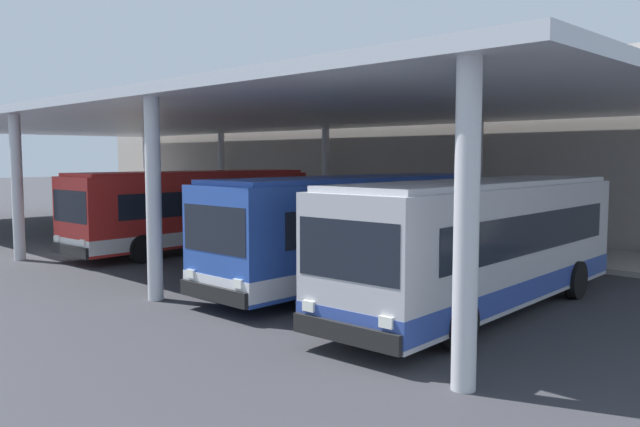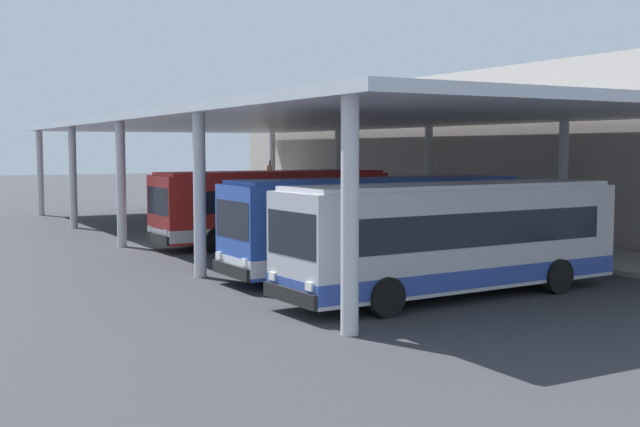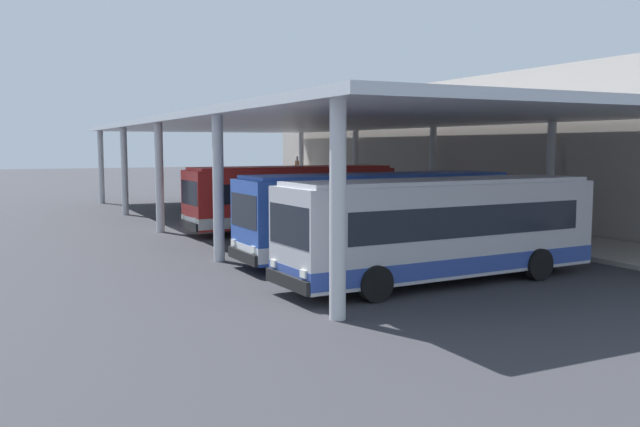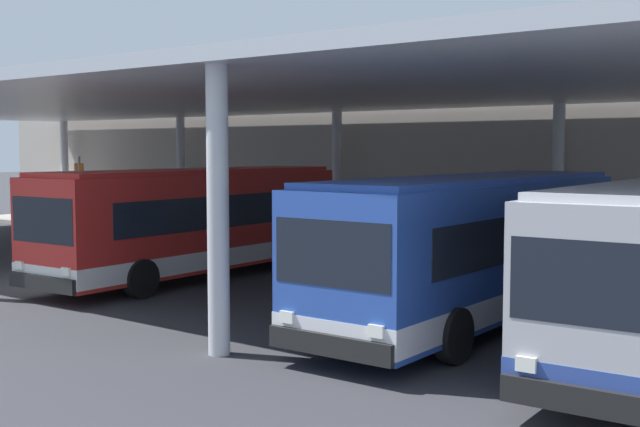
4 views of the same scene
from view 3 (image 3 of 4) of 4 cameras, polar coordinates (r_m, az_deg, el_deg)
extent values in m
plane|color=#333338|center=(34.36, -9.22, -1.31)|extent=(200.00, 200.00, 0.00)
cube|color=#A39E93|center=(39.39, 7.35, -0.26)|extent=(42.00, 4.50, 0.18)
cube|color=#ADA399|center=(41.06, 11.22, 5.35)|extent=(48.00, 1.60, 7.96)
cube|color=silver|center=(36.12, -0.91, 7.68)|extent=(40.00, 17.00, 0.30)
cylinder|color=silver|center=(51.69, -17.98, 3.74)|extent=(0.40, 0.40, 5.25)
cylinder|color=silver|center=(56.26, -1.60, 4.15)|extent=(0.40, 0.40, 5.25)
cylinder|color=silver|center=(42.56, -16.17, 3.42)|extent=(0.40, 0.40, 5.25)
cylinder|color=silver|center=(48.01, 3.02, 3.88)|extent=(0.40, 0.40, 5.25)
cylinder|color=silver|center=(33.50, -13.39, 2.93)|extent=(0.40, 0.40, 5.25)
cylinder|color=silver|center=(40.20, 9.48, 3.45)|extent=(0.40, 0.40, 5.25)
cylinder|color=silver|center=(24.58, -8.57, 2.07)|extent=(0.40, 0.40, 5.25)
cylinder|color=silver|center=(33.14, 18.85, 2.75)|extent=(0.40, 0.40, 5.25)
cylinder|color=silver|center=(16.04, 1.51, 0.21)|extent=(0.40, 0.40, 5.25)
cube|color=red|center=(33.16, -2.37, 1.46)|extent=(2.95, 10.50, 2.70)
cube|color=white|center=(33.25, -2.36, -0.26)|extent=(2.97, 10.52, 0.50)
cube|color=black|center=(33.21, -2.14, 1.98)|extent=(2.90, 8.63, 0.90)
cube|color=black|center=(31.21, -10.88, 1.73)|extent=(2.30, 0.22, 1.10)
cube|color=black|center=(31.32, -10.99, -1.01)|extent=(2.45, 0.27, 0.36)
cube|color=red|center=(33.09, -2.38, 3.89)|extent=(2.73, 10.07, 0.12)
cube|color=yellow|center=(31.17, -10.86, 3.24)|extent=(1.75, 0.20, 0.28)
cube|color=white|center=(32.13, -11.47, -0.22)|extent=(0.28, 0.09, 0.20)
cube|color=white|center=(30.43, -10.47, -0.53)|extent=(0.28, 0.09, 0.20)
cylinder|color=black|center=(33.12, -8.31, -0.69)|extent=(0.32, 1.01, 1.00)
cylinder|color=black|center=(30.85, -6.72, -1.14)|extent=(0.32, 1.01, 1.00)
cylinder|color=black|center=(35.68, 0.88, -0.17)|extent=(0.32, 1.01, 1.00)
cylinder|color=black|center=(33.59, 2.95, -0.55)|extent=(0.32, 1.01, 1.00)
cube|color=#284CA8|center=(24.61, 4.94, -0.05)|extent=(2.69, 10.44, 2.70)
cube|color=silver|center=(24.73, 4.92, -2.35)|extent=(2.71, 10.46, 0.50)
cube|color=black|center=(24.66, 5.24, 0.66)|extent=(2.69, 8.57, 0.90)
cube|color=black|center=(22.27, -6.34, 0.24)|extent=(2.30, 0.16, 1.10)
cube|color=black|center=(22.43, -6.51, -3.59)|extent=(2.45, 0.20, 0.36)
cube|color=#2A50B0|center=(24.51, 4.97, 3.24)|extent=(2.48, 10.02, 0.12)
cube|color=yellow|center=(22.22, -6.29, 2.35)|extent=(1.75, 0.15, 0.28)
cube|color=white|center=(23.22, -7.29, -2.41)|extent=(0.28, 0.09, 0.20)
cube|color=white|center=(21.55, -5.65, -3.02)|extent=(0.28, 0.09, 0.20)
cylinder|color=black|center=(24.32, -3.09, -2.95)|extent=(0.30, 1.00, 1.00)
cylinder|color=black|center=(22.14, -0.48, -3.81)|extent=(0.30, 1.00, 1.00)
cylinder|color=black|center=(27.35, 8.63, -2.04)|extent=(0.30, 1.00, 1.00)
cylinder|color=black|center=(25.43, 11.87, -2.69)|extent=(0.30, 1.00, 1.00)
cube|color=#B7B7BC|center=(20.87, 10.23, -1.15)|extent=(3.03, 10.51, 2.70)
cube|color=#2D4799|center=(21.02, 10.18, -3.86)|extent=(3.05, 10.54, 0.50)
cube|color=black|center=(20.94, 10.56, -0.31)|extent=(2.97, 8.65, 0.90)
cube|color=black|center=(18.03, -2.52, -1.02)|extent=(2.30, 0.24, 1.10)
cube|color=black|center=(18.23, -2.75, -5.72)|extent=(2.45, 0.29, 0.36)
cube|color=silver|center=(20.75, 10.30, 2.72)|extent=(2.81, 10.09, 0.12)
cube|color=yellow|center=(17.96, -2.45, 1.59)|extent=(1.75, 0.21, 0.28)
cube|color=white|center=(18.96, -3.94, -4.20)|extent=(0.28, 0.09, 0.20)
cube|color=white|center=(17.38, -1.40, -5.11)|extent=(0.28, 0.09, 0.20)
cylinder|color=black|center=(20.23, 0.83, -4.71)|extent=(0.33, 1.01, 1.00)
cylinder|color=black|center=(18.19, 4.71, -5.92)|extent=(0.33, 1.01, 1.00)
cylinder|color=black|center=(23.82, 13.64, -3.29)|extent=(0.33, 1.01, 1.00)
cylinder|color=black|center=(22.11, 17.96, -4.10)|extent=(0.33, 1.01, 1.00)
cube|color=#383D47|center=(49.21, 0.00, 1.60)|extent=(1.80, 0.44, 0.08)
cube|color=#383D47|center=(49.28, 0.21, 1.90)|extent=(1.80, 0.06, 0.44)
cube|color=#2D2D33|center=(49.85, -0.35, 1.40)|extent=(0.10, 0.36, 0.45)
cube|color=#2D2D33|center=(48.60, 0.37, 1.29)|extent=(0.10, 0.36, 0.45)
cylinder|color=#33383D|center=(47.01, 1.22, 1.41)|extent=(0.48, 0.48, 0.90)
cylinder|color=black|center=(46.97, 1.22, 2.01)|extent=(0.52, 0.52, 0.08)
cylinder|color=#B2B2B7|center=(50.82, -1.92, 3.03)|extent=(0.12, 0.12, 3.20)
cube|color=orange|center=(50.79, -1.95, 3.46)|extent=(0.70, 0.04, 1.80)
camera|label=1|loc=(8.92, -34.38, 1.82)|focal=35.76mm
camera|label=2|loc=(1.92, -143.39, -6.25)|focal=45.14mm
camera|label=4|loc=(13.30, -39.13, 2.68)|focal=45.60mm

